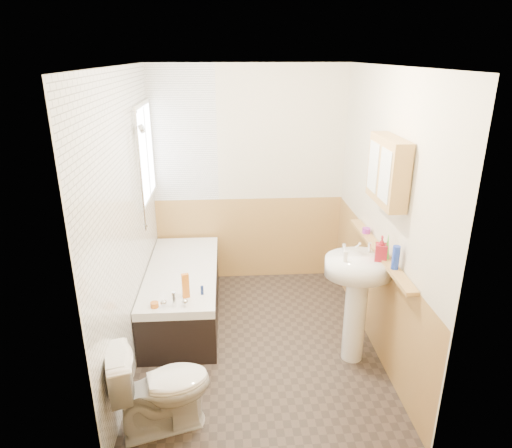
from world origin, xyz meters
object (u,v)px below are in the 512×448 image
object	(u,v)px
sink	(357,288)
medicine_cabinet	(388,171)
bathtub	(183,292)
toilet	(161,387)
pine_shelf	(379,251)

from	to	relation	value
sink	medicine_cabinet	world-z (taller)	medicine_cabinet
bathtub	medicine_cabinet	world-z (taller)	medicine_cabinet
toilet	medicine_cabinet	distance (m)	2.36
bathtub	toilet	distance (m)	1.52
pine_shelf	medicine_cabinet	distance (m)	0.73
toilet	pine_shelf	world-z (taller)	pine_shelf
toilet	bathtub	bearing A→B (deg)	-17.10
bathtub	medicine_cabinet	distance (m)	2.39
bathtub	medicine_cabinet	bearing A→B (deg)	-23.87
toilet	pine_shelf	size ratio (longest dim) A/B	0.47
bathtub	pine_shelf	bearing A→B (deg)	-21.21
bathtub	toilet	xyz separation A→B (m)	(-0.03, -1.51, 0.07)
medicine_cabinet	bathtub	bearing A→B (deg)	156.13
sink	bathtub	bearing A→B (deg)	163.54
bathtub	sink	bearing A→B (deg)	-27.13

